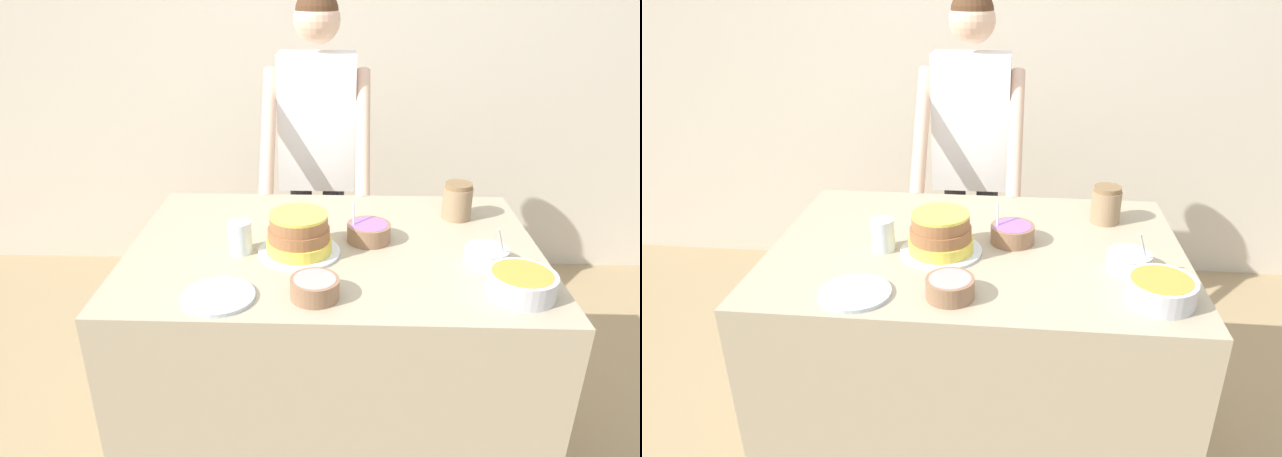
# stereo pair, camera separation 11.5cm
# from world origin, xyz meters

# --- Properties ---
(wall_back) EXTENTS (10.00, 0.05, 2.60)m
(wall_back) POSITION_xyz_m (0.00, 2.14, 1.30)
(wall_back) COLOR beige
(wall_back) RESTS_ON ground_plane
(counter) EXTENTS (1.43, 0.98, 0.92)m
(counter) POSITION_xyz_m (0.00, 0.49, 0.46)
(counter) COLOR tan
(counter) RESTS_ON ground_plane
(person_baker) EXTENTS (0.49, 0.47, 1.73)m
(person_baker) POSITION_xyz_m (-0.09, 1.33, 1.07)
(person_baker) COLOR #2D2D38
(person_baker) RESTS_ON ground_plane
(cake) EXTENTS (0.28, 0.28, 0.15)m
(cake) POSITION_xyz_m (-0.12, 0.43, 0.98)
(cake) COLOR silver
(cake) RESTS_ON counter
(frosting_bowl_white) EXTENTS (0.14, 0.14, 0.16)m
(frosting_bowl_white) POSITION_xyz_m (0.50, 0.37, 0.95)
(frosting_bowl_white) COLOR silver
(frosting_bowl_white) RESTS_ON counter
(frosting_bowl_pink) EXTENTS (0.15, 0.15, 0.06)m
(frosting_bowl_pink) POSITION_xyz_m (-0.05, 0.14, 0.95)
(frosting_bowl_pink) COLOR #936B4C
(frosting_bowl_pink) RESTS_ON counter
(frosting_bowl_orange) EXTENTS (0.21, 0.21, 0.07)m
(frosting_bowl_orange) POSITION_xyz_m (0.56, 0.18, 0.95)
(frosting_bowl_orange) COLOR silver
(frosting_bowl_orange) RESTS_ON counter
(frosting_bowl_purple) EXTENTS (0.16, 0.16, 0.14)m
(frosting_bowl_purple) POSITION_xyz_m (0.12, 0.54, 0.95)
(frosting_bowl_purple) COLOR #936B4C
(frosting_bowl_purple) RESTS_ON counter
(drinking_glass) EXTENTS (0.08, 0.08, 0.11)m
(drinking_glass) POSITION_xyz_m (-0.32, 0.43, 0.97)
(drinking_glass) COLOR silver
(drinking_glass) RESTS_ON counter
(ceramic_plate) EXTENTS (0.22, 0.22, 0.01)m
(ceramic_plate) POSITION_xyz_m (-0.34, 0.13, 0.92)
(ceramic_plate) COLOR silver
(ceramic_plate) RESTS_ON counter
(stoneware_jar) EXTENTS (0.11, 0.11, 0.14)m
(stoneware_jar) POSITION_xyz_m (0.47, 0.75, 0.99)
(stoneware_jar) COLOR #9E7F5B
(stoneware_jar) RESTS_ON counter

